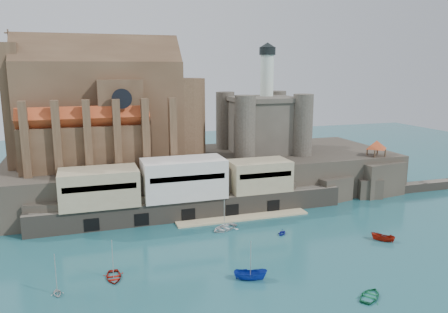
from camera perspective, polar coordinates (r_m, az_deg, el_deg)
The scene contains 14 objects.
ground at distance 81.35m, azimuth 5.67°, elevation -12.20°, with size 300.00×300.00×0.00m, color #1A4E56.
promontory at distance 114.95m, azimuth -2.24°, elevation -2.43°, with size 100.00×36.00×10.00m.
quay at distance 97.03m, azimuth -5.32°, elevation -4.42°, with size 70.00×12.00×13.05m.
church at distance 110.55m, azimuth -14.76°, elevation 5.69°, with size 47.00×25.93×30.51m.
castle_keep at distance 119.44m, azimuth 5.03°, elevation 4.60°, with size 21.20×21.20×29.30m.
rock_outcrop at distance 121.94m, azimuth 19.08°, elevation -2.70°, with size 14.50×10.50×8.70m.
pavilion at distance 120.32m, azimuth 19.30°, elevation 1.35°, with size 6.40×6.40×5.40m.
boat_0 at distance 73.72m, azimuth -14.22°, elevation -15.15°, with size 3.54×1.03×4.95m, color #900F06.
boat_2 at distance 71.36m, azimuth 3.46°, elevation -15.73°, with size 1.99×2.04×5.28m, color #102D9E.
boat_3 at distance 69.82m, azimuth 18.56°, elevation -17.01°, with size 3.60×1.04×5.04m, color #197A4B.
boat_4 at distance 71.41m, azimuth -20.92°, elevation -16.51°, with size 2.24×1.37×2.60m, color silver.
boat_5 at distance 90.71m, azimuth 20.00°, elevation -10.30°, with size 1.67×1.71×4.43m, color maroon.
boat_6 at distance 90.97m, azimuth 0.03°, elevation -9.51°, with size 4.43×1.28×6.20m, color silver.
boat_7 at distance 89.27m, azimuth 7.59°, elevation -10.03°, with size 2.26×1.38×2.62m, color #19209D.
Camera 1 is at (-30.38, -68.02, 32.69)m, focal length 35.00 mm.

